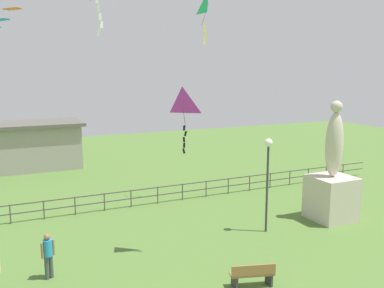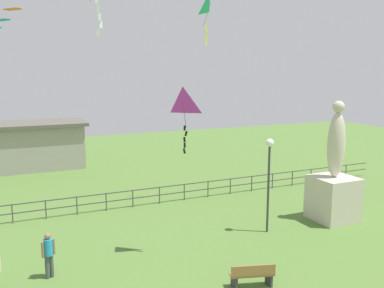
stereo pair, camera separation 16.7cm
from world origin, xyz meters
The scene contains 8 objects.
statue_monument centered at (9.69, 8.15, 1.68)m, with size 1.96×1.96×5.81m.
lamppost centered at (5.85, 8.09, 3.12)m, with size 0.36×0.36×4.28m.
park_bench centered at (2.55, 4.11, 0.46)m, with size 1.55×0.82×0.85m.
person_1 centered at (-3.59, 7.62, 0.95)m, with size 0.48×0.31×1.65m.
kite_2 centered at (1.38, 7.26, 5.98)m, with size 0.99×0.93×2.51m.
kite_4 centered at (5.70, 13.70, 10.65)m, with size 0.70×0.84×2.81m.
waterfront_railing centered at (-0.28, 14.00, 0.62)m, with size 36.02×0.06×0.95m.
pavilion_building centered at (-4.67, 26.00, 1.75)m, with size 11.25×4.40×3.45m.
Camera 1 is at (-4.82, -6.97, 7.19)m, focal length 39.38 mm.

